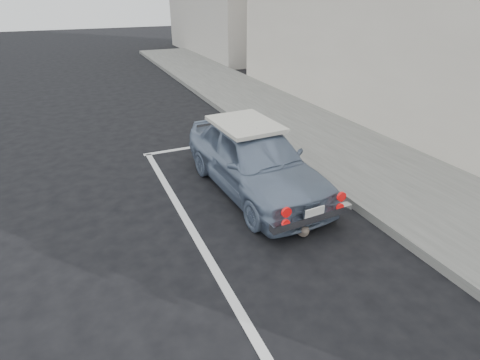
# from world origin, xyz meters

# --- Properties ---
(sidewalk) EXTENTS (2.80, 40.00, 0.15)m
(sidewalk) POSITION_xyz_m (3.20, 2.00, 0.07)
(sidewalk) COLOR #62625D
(sidewalk) RESTS_ON ground
(pline_front) EXTENTS (3.00, 0.12, 0.01)m
(pline_front) POSITION_xyz_m (0.50, 6.50, 0.00)
(pline_front) COLOR silver
(pline_front) RESTS_ON ground
(pline_side) EXTENTS (0.12, 7.00, 0.01)m
(pline_side) POSITION_xyz_m (-0.90, 3.00, 0.00)
(pline_side) COLOR silver
(pline_side) RESTS_ON ground
(retro_coupe) EXTENTS (1.63, 3.71, 1.24)m
(retro_coupe) POSITION_xyz_m (0.57, 4.03, 0.63)
(retro_coupe) COLOR gray
(retro_coupe) RESTS_ON ground
(cat) EXTENTS (0.29, 0.44, 0.25)m
(cat) POSITION_xyz_m (0.60, 2.39, 0.11)
(cat) COLOR #5F5648
(cat) RESTS_ON ground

